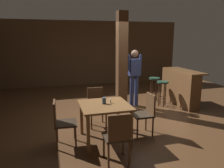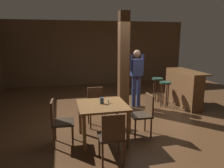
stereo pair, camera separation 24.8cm
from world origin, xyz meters
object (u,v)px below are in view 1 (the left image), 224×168
object	(u,v)px
bar_stool_mid	(154,83)
chair_south	(117,135)
napkin_cup	(104,101)
salt_shaker	(110,101)
dining_table	(105,110)
chair_north	(96,105)
chair_west	(61,121)
bar_counter	(180,87)
standing_person	(134,74)
bar_stool_near	(162,87)
chair_east	(145,112)

from	to	relation	value
bar_stool_mid	chair_south	bearing A→B (deg)	-125.41
napkin_cup	salt_shaker	size ratio (longest dim) A/B	1.46
dining_table	chair_south	xyz separation A→B (m)	(-0.01, -0.89, -0.13)
napkin_cup	salt_shaker	bearing A→B (deg)	4.57
chair_north	chair_west	distance (m)	1.20
chair_west	napkin_cup	distance (m)	0.92
napkin_cup	bar_counter	xyz separation A→B (m)	(2.90, 1.75, -0.28)
chair_south	bar_counter	distance (m)	3.97
chair_south	standing_person	xyz separation A→B (m)	(1.44, 2.88, 0.50)
bar_stool_near	bar_stool_mid	bearing A→B (deg)	89.30
chair_south	bar_stool_near	xyz separation A→B (m)	(2.29, 2.66, 0.07)
napkin_cup	standing_person	size ratio (longest dim) A/B	0.07
bar_stool_mid	bar_stool_near	bearing A→B (deg)	-90.70
standing_person	bar_stool_near	bearing A→B (deg)	-14.68
dining_table	bar_counter	bearing A→B (deg)	31.77
chair_west	napkin_cup	bearing A→B (deg)	2.53
chair_south	dining_table	bearing A→B (deg)	89.16
chair_north	bar_counter	distance (m)	3.05
standing_person	bar_stool_mid	world-z (taller)	standing_person
napkin_cup	bar_counter	distance (m)	3.40
chair_north	bar_stool_near	xyz separation A→B (m)	(2.27, 0.93, 0.07)
dining_table	chair_north	bearing A→B (deg)	89.64
chair_south	chair_east	xyz separation A→B (m)	(0.92, 0.92, 0.00)
napkin_cup	bar_stool_mid	bearing A→B (deg)	45.12
chair_east	bar_stool_mid	world-z (taller)	chair_east
salt_shaker	bar_counter	xyz separation A→B (m)	(2.77, 1.74, -0.26)
chair_west	bar_stool_near	size ratio (longest dim) A/B	1.16
chair_south	chair_east	bearing A→B (deg)	44.92
standing_person	bar_counter	xyz separation A→B (m)	(1.47, -0.19, -0.45)
bar_counter	salt_shaker	bearing A→B (deg)	-147.79
bar_stool_near	chair_north	bearing A→B (deg)	-157.79
chair_east	bar_stool_near	distance (m)	2.21
dining_table	chair_east	xyz separation A→B (m)	(0.91, 0.03, -0.13)
chair_south	chair_west	size ratio (longest dim) A/B	1.00
chair_east	bar_counter	distance (m)	2.66
dining_table	salt_shaker	size ratio (longest dim) A/B	11.21
chair_west	napkin_cup	xyz separation A→B (m)	(0.86, 0.04, 0.32)
bar_stool_near	bar_counter	bearing A→B (deg)	2.47
bar_stool_near	bar_stool_mid	size ratio (longest dim) A/B	0.98
dining_table	chair_west	distance (m)	0.87
standing_person	bar_stool_near	distance (m)	0.97
chair_south	napkin_cup	distance (m)	0.99
chair_east	standing_person	xyz separation A→B (m)	(0.52, 1.96, 0.50)
napkin_cup	salt_shaker	distance (m)	0.14
chair_east	bar_stool_near	bearing A→B (deg)	51.92
chair_south	chair_north	distance (m)	1.74
salt_shaker	standing_person	bearing A→B (deg)	56.20
bar_stool_mid	dining_table	bearing A→B (deg)	-134.33
dining_table	bar_stool_mid	bearing A→B (deg)	45.67
chair_east	salt_shaker	world-z (taller)	chair_east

